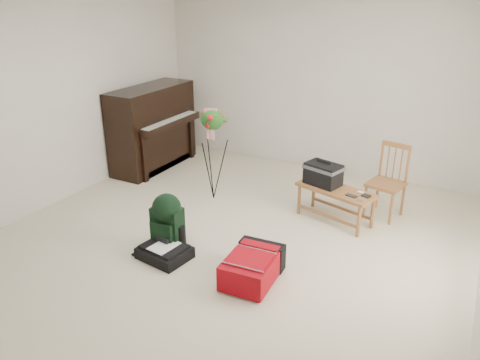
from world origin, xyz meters
The scene contains 11 objects.
floor centered at (0.00, 0.00, 0.00)m, with size 5.00×5.50×0.01m, color beige.
ceiling centered at (0.00, 0.00, 2.50)m, with size 5.00×5.50×0.01m, color white.
wall_back centered at (0.00, 2.75, 1.25)m, with size 5.00×0.04×2.50m, color silver.
wall_left centered at (-2.50, 0.00, 1.25)m, with size 0.04×5.50×2.50m, color silver.
piano centered at (-2.19, 1.60, 0.60)m, with size 0.71×1.50×1.25m.
bench centered at (0.74, 1.11, 0.51)m, with size 1.00×0.62×0.72m.
dining_chair centered at (1.37, 1.55, 0.44)m, with size 0.47×0.47×0.90m.
red_suitcase centered at (0.57, -0.43, 0.15)m, with size 0.48×0.68×0.28m.
black_duffel centered at (-0.41, -0.55, 0.08)m, with size 0.55×0.46×0.21m.
green_backpack centered at (-0.49, -0.37, 0.35)m, with size 0.33×0.31×0.64m.
flower_stand centered at (-0.74, 0.98, 0.61)m, with size 0.51×0.51×1.26m.
Camera 1 is at (2.27, -3.88, 2.62)m, focal length 35.00 mm.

